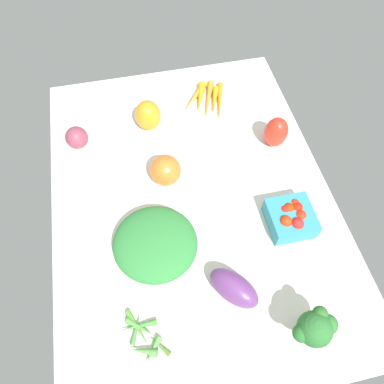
% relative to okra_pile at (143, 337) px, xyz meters
% --- Properties ---
extents(tablecloth, '(1.04, 0.76, 0.02)m').
position_rel_okra_pile_xyz_m(tablecloth, '(-0.34, 0.18, -0.02)').
color(tablecloth, silver).
rests_on(tablecloth, ground).
extents(okra_pile, '(0.13, 0.11, 0.02)m').
position_rel_okra_pile_xyz_m(okra_pile, '(0.00, 0.00, 0.00)').
color(okra_pile, '#4B8C32').
rests_on(okra_pile, tablecloth).
extents(berry_basket, '(0.11, 0.11, 0.07)m').
position_rel_okra_pile_xyz_m(berry_basket, '(-0.20, 0.42, 0.02)').
color(berry_basket, teal).
rests_on(berry_basket, tablecloth).
extents(red_onion_near_basket, '(0.07, 0.07, 0.07)m').
position_rel_okra_pile_xyz_m(red_onion_near_basket, '(-0.59, -0.11, 0.03)').
color(red_onion_near_basket, '#86384C').
rests_on(red_onion_near_basket, tablecloth).
extents(bell_pepper_red, '(0.09, 0.09, 0.10)m').
position_rel_okra_pile_xyz_m(bell_pepper_red, '(-0.47, 0.46, 0.04)').
color(bell_pepper_red, red).
rests_on(bell_pepper_red, tablecloth).
extents(eggplant, '(0.14, 0.13, 0.07)m').
position_rel_okra_pile_xyz_m(eggplant, '(-0.06, 0.22, 0.03)').
color(eggplant, '#633572').
rests_on(eggplant, tablecloth).
extents(heirloom_tomato_orange, '(0.09, 0.09, 0.09)m').
position_rel_okra_pile_xyz_m(heirloom_tomato_orange, '(-0.41, 0.12, 0.04)').
color(heirloom_tomato_orange, orange).
rests_on(heirloom_tomato_orange, tablecloth).
extents(carrot_bunch, '(0.19, 0.16, 0.03)m').
position_rel_okra_pile_xyz_m(carrot_bunch, '(-0.68, 0.31, 0.00)').
color(carrot_bunch, orange).
rests_on(carrot_bunch, tablecloth).
extents(leafy_greens_clump, '(0.29, 0.29, 0.07)m').
position_rel_okra_pile_xyz_m(leafy_greens_clump, '(-0.20, 0.06, 0.03)').
color(leafy_greens_clump, '#2E7B37').
rests_on(leafy_greens_clump, tablecloth).
extents(broccoli_head, '(0.08, 0.10, 0.11)m').
position_rel_okra_pile_xyz_m(broccoli_head, '(0.07, 0.36, 0.06)').
color(broccoli_head, '#9BBD79').
rests_on(broccoli_head, tablecloth).
extents(bell_pepper_orange, '(0.11, 0.11, 0.10)m').
position_rel_okra_pile_xyz_m(bell_pepper_orange, '(-0.62, 0.11, 0.04)').
color(bell_pepper_orange, orange).
rests_on(bell_pepper_orange, tablecloth).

